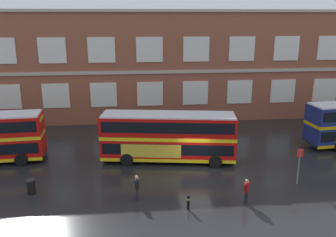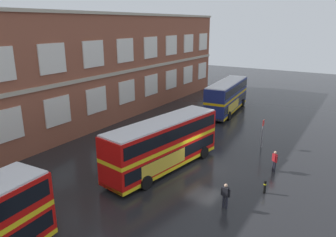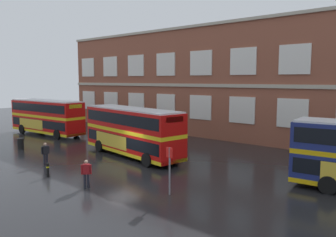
{
  "view_description": "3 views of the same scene",
  "coord_description": "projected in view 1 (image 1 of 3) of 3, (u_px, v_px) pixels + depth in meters",
  "views": [
    {
      "loc": [
        -4.77,
        -25.35,
        11.71
      ],
      "look_at": [
        -1.94,
        2.23,
        3.83
      ],
      "focal_mm": 38.5,
      "sensor_mm": 36.0,
      "label": 1
    },
    {
      "loc": [
        -21.69,
        -10.02,
        11.37
      ],
      "look_at": [
        1.25,
        4.25,
        3.2
      ],
      "focal_mm": 34.08,
      "sensor_mm": 36.0,
      "label": 2
    },
    {
      "loc": [
        18.94,
        -16.65,
        6.44
      ],
      "look_at": [
        1.63,
        3.38,
        3.41
      ],
      "focal_mm": 36.16,
      "sensor_mm": 36.0,
      "label": 3
    }
  ],
  "objects": [
    {
      "name": "safety_bollard_east",
      "position": [
        188.0,
        202.0,
        22.58
      ],
      "size": [
        0.19,
        0.19,
        0.95
      ],
      "color": "black",
      "rests_on": "ground"
    },
    {
      "name": "ground_plane",
      "position": [
        192.0,
        163.0,
        29.84
      ],
      "size": [
        120.0,
        120.0,
        0.0
      ],
      "primitive_type": "plane",
      "color": "black"
    },
    {
      "name": "second_passenger",
      "position": [
        246.0,
        190.0,
        23.16
      ],
      "size": [
        0.52,
        0.53,
        1.7
      ],
      "color": "black",
      "rests_on": "ground"
    },
    {
      "name": "bus_stand_flag",
      "position": [
        299.0,
        163.0,
        25.63
      ],
      "size": [
        0.44,
        0.1,
        2.7
      ],
      "color": "slate",
      "rests_on": "ground"
    },
    {
      "name": "brick_terminal_building",
      "position": [
        190.0,
        64.0,
        43.7
      ],
      "size": [
        56.27,
        8.19,
        12.46
      ],
      "color": "brown",
      "rests_on": "ground"
    },
    {
      "name": "double_decker_middle",
      "position": [
        168.0,
        136.0,
        29.78
      ],
      "size": [
        11.26,
        4.23,
        4.07
      ],
      "color": "red",
      "rests_on": "ground"
    },
    {
      "name": "station_litter_bin",
      "position": [
        31.0,
        186.0,
        24.57
      ],
      "size": [
        0.6,
        0.6,
        1.03
      ],
      "color": "black",
      "rests_on": "ground"
    },
    {
      "name": "waiting_passenger",
      "position": [
        137.0,
        186.0,
        23.71
      ],
      "size": [
        0.27,
        0.64,
        1.7
      ],
      "color": "black",
      "rests_on": "ground"
    }
  ]
}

